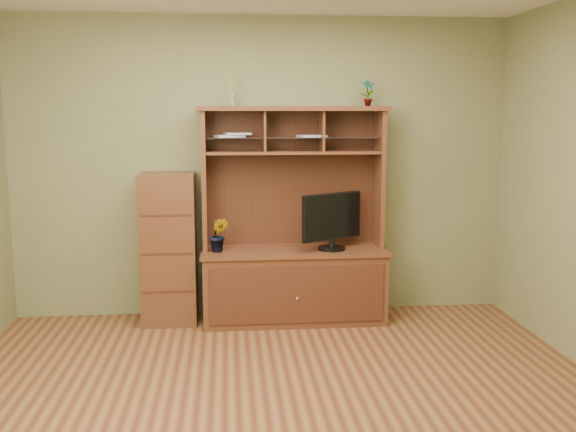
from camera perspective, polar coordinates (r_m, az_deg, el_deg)
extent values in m
cube|color=#542C18|center=(4.27, -0.68, -16.56)|extent=(4.50, 4.00, 0.02)
cube|color=olive|center=(5.87, -2.31, 4.33)|extent=(4.50, 0.02, 2.70)
cube|color=olive|center=(1.91, 4.18, -5.70)|extent=(4.50, 0.02, 2.70)
cube|color=#472314|center=(5.77, 0.52, -6.25)|extent=(1.60, 0.55, 0.62)
cube|color=#361A0E|center=(5.51, 0.82, -7.02)|extent=(1.50, 0.01, 0.50)
sphere|color=silver|center=(5.50, 0.84, -7.37)|extent=(0.02, 0.02, 0.02)
cube|color=#472314|center=(5.70, 0.53, -3.09)|extent=(1.64, 0.59, 0.03)
cube|color=#472314|center=(5.67, -7.44, 3.33)|extent=(0.04, 0.35, 1.25)
cube|color=#472314|center=(5.83, 8.10, 3.46)|extent=(0.04, 0.35, 1.25)
cube|color=#361A0E|center=(5.86, 0.27, 3.58)|extent=(1.52, 0.02, 1.25)
cube|color=#472314|center=(5.67, 0.44, 9.52)|extent=(1.66, 0.40, 0.04)
cube|color=#472314|center=(5.68, 0.44, 5.69)|extent=(1.52, 0.32, 0.02)
cube|color=#472314|center=(5.65, -2.14, 7.55)|extent=(0.02, 0.31, 0.35)
cube|color=#472314|center=(5.70, 3.00, 7.56)|extent=(0.02, 0.31, 0.35)
cube|color=silver|center=(5.66, 0.45, 6.99)|extent=(1.50, 0.27, 0.01)
cylinder|color=black|center=(5.68, 3.90, -2.88)|extent=(0.24, 0.24, 0.02)
cylinder|color=black|center=(5.67, 3.91, -2.37)|extent=(0.05, 0.05, 0.08)
cube|color=black|center=(5.62, 3.93, -0.04)|extent=(0.57, 0.37, 0.41)
imported|color=#266020|center=(5.58, -6.17, -1.67)|extent=(0.20, 0.17, 0.30)
imported|color=#316523|center=(5.77, 7.09, 10.83)|extent=(0.14, 0.10, 0.24)
cylinder|color=silver|center=(5.64, -5.17, 10.24)|extent=(0.06, 0.06, 0.11)
cylinder|color=#99844C|center=(5.65, -5.20, 11.79)|extent=(0.04, 0.04, 0.20)
cube|color=silver|center=(5.64, -5.24, 7.09)|extent=(0.28, 0.24, 0.02)
cube|color=silver|center=(5.64, -4.52, 7.30)|extent=(0.25, 0.20, 0.02)
cube|color=silver|center=(5.69, 2.11, 7.13)|extent=(0.27, 0.23, 0.02)
cube|color=#472314|center=(5.75, -10.53, -2.85)|extent=(0.47, 0.43, 1.33)
cube|color=#361A0E|center=(5.62, -10.62, -6.62)|extent=(0.43, 0.01, 0.02)
cube|color=#361A0E|center=(5.54, -10.72, -3.31)|extent=(0.43, 0.01, 0.01)
cube|color=#361A0E|center=(5.48, -10.82, 0.08)|extent=(0.43, 0.01, 0.02)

